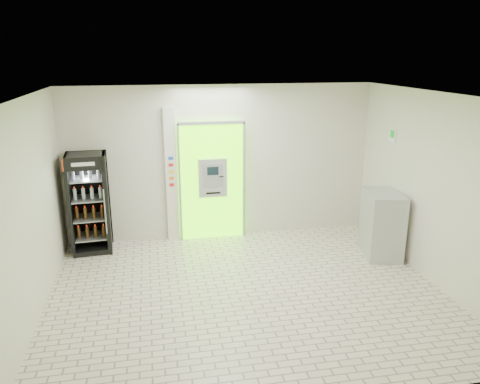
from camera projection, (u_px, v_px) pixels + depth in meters
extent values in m
plane|color=beige|center=(247.00, 293.00, 7.22)|extent=(6.00, 6.00, 0.00)
plane|color=beige|center=(221.00, 163.00, 9.14)|extent=(6.00, 0.00, 6.00)
plane|color=beige|center=(302.00, 279.00, 4.44)|extent=(6.00, 0.00, 6.00)
plane|color=beige|center=(28.00, 214.00, 6.24)|extent=(0.00, 5.00, 5.00)
plane|color=beige|center=(434.00, 189.00, 7.34)|extent=(0.00, 5.00, 5.00)
plane|color=white|center=(248.00, 96.00, 6.36)|extent=(6.00, 6.00, 0.00)
cube|color=#5CEF02|center=(212.00, 181.00, 9.14)|extent=(1.20, 0.12, 2.30)
cube|color=gray|center=(211.00, 123.00, 8.75)|extent=(1.28, 0.04, 0.06)
cube|color=gray|center=(180.00, 184.00, 8.96)|extent=(0.04, 0.04, 2.30)
cube|color=gray|center=(244.00, 181.00, 9.19)|extent=(0.04, 0.04, 2.30)
cube|color=black|center=(218.00, 213.00, 9.29)|extent=(0.62, 0.01, 0.67)
cube|color=black|center=(194.00, 140.00, 8.79)|extent=(0.22, 0.01, 0.18)
cube|color=#AEB0B6|center=(213.00, 178.00, 9.01)|extent=(0.55, 0.12, 0.75)
cube|color=black|center=(213.00, 171.00, 8.91)|extent=(0.22, 0.01, 0.16)
cube|color=gray|center=(213.00, 185.00, 8.99)|extent=(0.16, 0.01, 0.12)
cube|color=black|center=(221.00, 177.00, 8.97)|extent=(0.09, 0.01, 0.02)
cube|color=black|center=(213.00, 193.00, 9.03)|extent=(0.28, 0.01, 0.03)
cube|color=silver|center=(171.00, 175.00, 8.97)|extent=(0.22, 0.10, 2.60)
cube|color=#193FB2|center=(171.00, 158.00, 8.82)|extent=(0.09, 0.01, 0.06)
cube|color=red|center=(171.00, 165.00, 8.86)|extent=(0.09, 0.01, 0.06)
cube|color=yellow|center=(171.00, 172.00, 8.90)|extent=(0.09, 0.01, 0.06)
cube|color=orange|center=(172.00, 178.00, 8.93)|extent=(0.09, 0.01, 0.06)
cube|color=red|center=(172.00, 185.00, 8.97)|extent=(0.09, 0.01, 0.06)
cube|color=black|center=(89.00, 203.00, 8.55)|extent=(0.73, 0.67, 1.84)
cube|color=black|center=(91.00, 198.00, 8.82)|extent=(0.69, 0.10, 1.84)
cube|color=#AB2509|center=(83.00, 164.00, 8.03)|extent=(0.68, 0.05, 0.22)
cube|color=white|center=(83.00, 164.00, 8.02)|extent=(0.39, 0.03, 0.06)
cube|color=black|center=(94.00, 247.00, 8.80)|extent=(0.73, 0.67, 0.09)
cylinder|color=gray|center=(105.00, 212.00, 8.31)|extent=(0.03, 0.03, 0.83)
cube|color=gray|center=(92.00, 236.00, 8.73)|extent=(0.62, 0.57, 0.02)
cube|color=gray|center=(91.00, 217.00, 8.63)|extent=(0.62, 0.57, 0.02)
cube|color=gray|center=(89.00, 198.00, 8.52)|extent=(0.62, 0.57, 0.02)
cube|color=gray|center=(87.00, 179.00, 8.42)|extent=(0.62, 0.57, 0.02)
cube|color=#AEB0B6|center=(382.00, 224.00, 8.44)|extent=(0.76, 0.99, 1.19)
cube|color=gray|center=(367.00, 222.00, 8.36)|extent=(0.18, 0.86, 0.01)
cube|color=white|center=(393.00, 136.00, 8.48)|extent=(0.02, 0.22, 0.26)
cube|color=#0C8E1D|center=(392.00, 134.00, 8.47)|extent=(0.00, 0.14, 0.14)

